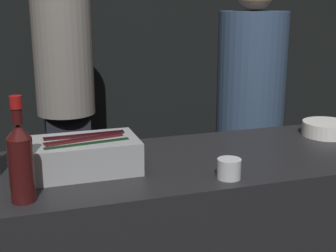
% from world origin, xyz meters
% --- Properties ---
extents(wall_back_chalkboard, '(6.40, 0.06, 2.80)m').
position_xyz_m(wall_back_chalkboard, '(0.00, 2.38, 1.40)').
color(wall_back_chalkboard, black).
rests_on(wall_back_chalkboard, ground_plane).
extents(ice_bin_with_bottles, '(0.36, 0.22, 0.12)m').
position_xyz_m(ice_bin_with_bottles, '(-0.30, 0.29, 1.05)').
color(ice_bin_with_bottles, '#9EA0A5').
rests_on(ice_bin_with_bottles, bar_counter).
extents(bowl_white, '(0.20, 0.20, 0.06)m').
position_xyz_m(bowl_white, '(0.72, 0.40, 1.02)').
color(bowl_white, white).
rests_on(bowl_white, bar_counter).
extents(candle_votive, '(0.08, 0.08, 0.06)m').
position_xyz_m(candle_votive, '(0.12, 0.08, 1.02)').
color(candle_votive, silver).
rests_on(candle_votive, bar_counter).
extents(red_wine_bottle_tall, '(0.07, 0.07, 0.30)m').
position_xyz_m(red_wine_bottle_tall, '(-0.50, 0.10, 1.11)').
color(red_wine_bottle_tall, '#380F0F').
rests_on(red_wine_bottle_tall, bar_counter).
extents(person_in_hoodie, '(0.39, 0.39, 1.69)m').
position_xyz_m(person_in_hoodie, '(0.78, 1.19, 0.94)').
color(person_in_hoodie, black).
rests_on(person_in_hoodie, ground_plane).
extents(person_blond_tee, '(0.36, 0.36, 1.84)m').
position_xyz_m(person_blond_tee, '(-0.22, 1.72, 1.03)').
color(person_blond_tee, black).
rests_on(person_blond_tee, ground_plane).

